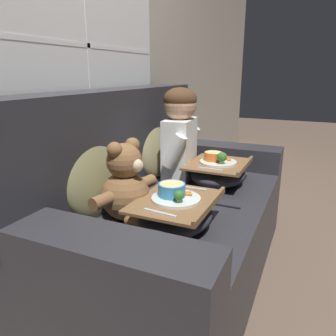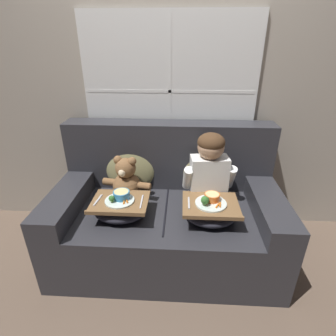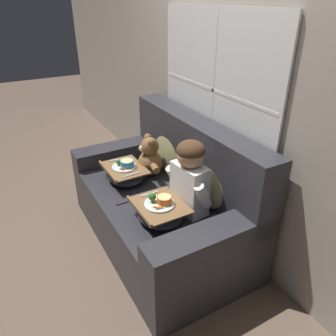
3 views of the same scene
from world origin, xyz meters
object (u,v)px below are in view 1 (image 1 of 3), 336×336
Objects in this scene: couch at (161,215)px; lap_tray_teddy at (176,212)px; throw_pillow_behind_teddy at (91,172)px; teddy_bear at (126,186)px; throw_pillow_behind_child at (153,145)px; lap_tray_child at (218,172)px; child_figure at (180,130)px.

lap_tray_teddy is (-0.32, -0.23, 0.19)m from couch.
throw_pillow_behind_teddy is at bearing 147.18° from couch.
lap_tray_teddy is at bearing -144.81° from couch.
couch is at bearing -3.03° from teddy_bear.
lap_tray_teddy is at bearing -145.98° from throw_pillow_behind_child.
throw_pillow_behind_child is 0.45m from lap_tray_child.
child_figure is 0.67m from teddy_bear.
couch reaches higher than throw_pillow_behind_teddy.
lap_tray_child is at bearing -20.73° from teddy_bear.
child_figure is 1.44× the size of lap_tray_child.
throw_pillow_behind_child is at bearing 0.00° from throw_pillow_behind_teddy.
teddy_bear is at bearing 90.29° from lap_tray_teddy.
throw_pillow_behind_teddy is 1.12× the size of lap_tray_teddy.
lap_tray_child reaches higher than lap_tray_teddy.
throw_pillow_behind_child is 0.65m from throw_pillow_behind_teddy.
couch is at bearing -32.82° from throw_pillow_behind_teddy.
lap_tray_child is at bearing -35.20° from couch.
couch is 0.50m from throw_pillow_behind_child.
lap_tray_teddy is at bearing 179.99° from lap_tray_child.
throw_pillow_behind_teddy is 0.79m from lap_tray_child.
throw_pillow_behind_child is 0.79m from lap_tray_teddy.
lap_tray_child is at bearing -0.01° from lap_tray_teddy.
throw_pillow_behind_child is at bearing 16.47° from teddy_bear.
couch is 4.39× the size of lap_tray_child.
throw_pillow_behind_teddy is at bearing 145.97° from lap_tray_child.
lap_tray_child is (0.32, -0.23, 0.19)m from couch.
child_figure is (0.32, 0.02, 0.43)m from couch.
throw_pillow_behind_teddy is at bearing 180.00° from throw_pillow_behind_child.
lap_tray_child is at bearing -90.03° from throw_pillow_behind_child.
couch is at bearing 35.19° from lap_tray_teddy.
child_figure is 0.35m from lap_tray_child.
child_figure is at bearing 3.75° from couch.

